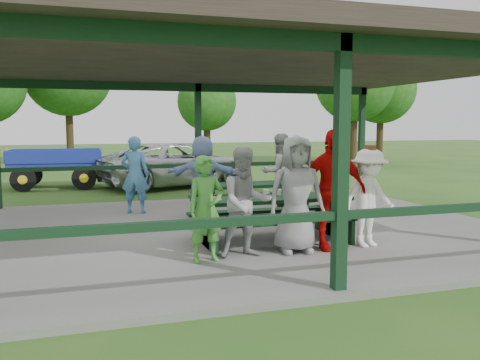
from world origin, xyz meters
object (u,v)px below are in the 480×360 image
object	(u,v)px
picnic_table_far	(250,197)
pickup_truck	(178,165)
spectator_grey	(279,172)
contestant_grey_left	(246,202)
contestant_grey_mid	(296,194)
contestant_green	(206,209)
contestant_white_fedora	(369,198)
farm_trailer	(56,167)
picnic_table_near	(272,213)
contestant_red	(331,190)
spectator_blue	(135,175)
spectator_lblue	(203,176)

from	to	relation	value
picnic_table_far	pickup_truck	world-z (taller)	pickup_truck
pickup_truck	spectator_grey	bearing A→B (deg)	175.04
contestant_grey_left	contestant_grey_mid	distance (m)	0.83
contestant_green	contestant_white_fedora	size ratio (longest dim) A/B	0.93
pickup_truck	farm_trailer	distance (m)	3.92
picnic_table_near	pickup_truck	xyz separation A→B (m)	(0.01, 8.78, 0.14)
spectator_grey	contestant_red	bearing A→B (deg)	75.97
contestant_green	picnic_table_near	bearing A→B (deg)	24.30
spectator_grey	farm_trailer	world-z (taller)	spectator_grey
contestant_green	contestant_grey_left	bearing A→B (deg)	-3.18
contestant_grey_mid	contestant_white_fedora	xyz separation A→B (m)	(1.26, -0.00, -0.11)
picnic_table_near	picnic_table_far	distance (m)	2.02
picnic_table_far	spectator_blue	distance (m)	2.66
picnic_table_near	contestant_grey_left	distance (m)	1.18
spectator_lblue	picnic_table_near	bearing A→B (deg)	123.22
contestant_grey_mid	pickup_truck	size ratio (longest dim) A/B	0.35
contestant_red	spectator_grey	world-z (taller)	contestant_red
spectator_lblue	spectator_grey	bearing A→B (deg)	-156.56
picnic_table_near	contestant_white_fedora	xyz separation A→B (m)	(1.34, -0.82, 0.32)
contestant_grey_left	picnic_table_far	bearing A→B (deg)	69.62
pickup_truck	contestant_grey_left	bearing A→B (deg)	159.10
picnic_table_near	spectator_blue	size ratio (longest dim) A/B	1.56
contestant_red	contestant_white_fedora	size ratio (longest dim) A/B	1.16
picnic_table_far	spectator_blue	xyz separation A→B (m)	(-2.21, 1.44, 0.39)
picnic_table_near	contestant_white_fedora	distance (m)	1.61
contestant_grey_left	farm_trailer	bearing A→B (deg)	105.96
contestant_grey_mid	spectator_blue	bearing A→B (deg)	120.73
spectator_grey	contestant_green	bearing A→B (deg)	49.50
picnic_table_near	pickup_truck	bearing A→B (deg)	89.94
contestant_grey_mid	spectator_blue	distance (m)	4.71
spectator_blue	pickup_truck	bearing A→B (deg)	-91.00
contestant_white_fedora	spectator_grey	xyz separation A→B (m)	(-0.11, 3.59, 0.08)
picnic_table_near	picnic_table_far	bearing A→B (deg)	82.17
pickup_truck	picnic_table_far	bearing A→B (deg)	165.83
picnic_table_near	contestant_grey_mid	distance (m)	0.92
spectator_blue	pickup_truck	world-z (taller)	spectator_blue
picnic_table_far	contestant_white_fedora	bearing A→B (deg)	-69.27
spectator_grey	farm_trailer	distance (m)	8.44
contestant_green	spectator_lblue	xyz separation A→B (m)	(0.80, 3.63, 0.10)
contestant_white_fedora	contestant_red	bearing A→B (deg)	169.81
contestant_green	spectator_lblue	distance (m)	3.72
contestant_green	contestant_grey_mid	world-z (taller)	contestant_grey_mid
contestant_grey_mid	spectator_lblue	distance (m)	3.58
contestant_red	pickup_truck	world-z (taller)	contestant_red
spectator_lblue	picnic_table_far	bearing A→B (deg)	161.27
contestant_white_fedora	pickup_truck	xyz separation A→B (m)	(-1.33, 9.60, -0.18)
spectator_blue	pickup_truck	size ratio (longest dim) A/B	0.33
picnic_table_far	spectator_blue	size ratio (longest dim) A/B	1.36
contestant_grey_mid	pickup_truck	bearing A→B (deg)	95.87
contestant_grey_left	contestant_white_fedora	world-z (taller)	same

